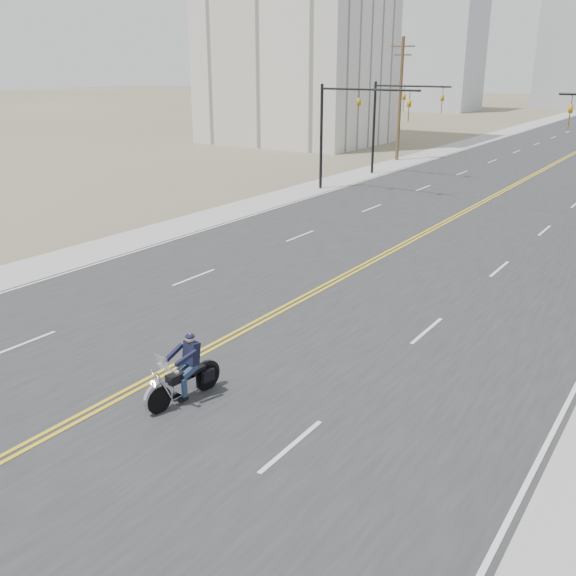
{
  "coord_description": "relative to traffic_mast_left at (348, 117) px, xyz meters",
  "views": [
    {
      "loc": [
        11.87,
        -6.47,
        8.18
      ],
      "look_at": [
        1.41,
        9.25,
        1.6
      ],
      "focal_mm": 40.0,
      "sensor_mm": 36.0,
      "label": 1
    }
  ],
  "objects": [
    {
      "name": "traffic_mast_left",
      "position": [
        0.0,
        0.0,
        0.0
      ],
      "size": [
        7.1,
        0.26,
        7.0
      ],
      "color": "black",
      "rests_on": "ground"
    },
    {
      "name": "traffic_mast_far",
      "position": [
        -0.33,
        8.0,
        -0.06
      ],
      "size": [
        6.1,
        0.26,
        7.0
      ],
      "color": "black",
      "rests_on": "ground"
    },
    {
      "name": "haze_bldg_a",
      "position": [
        -26.02,
        83.0,
        6.06
      ],
      "size": [
        14.0,
        12.0,
        22.0
      ],
      "primitive_type": "cube",
      "color": "#B7BCC6",
      "rests_on": "ground"
    },
    {
      "name": "haze_bldg_f",
      "position": [
        -41.02,
        98.0,
        3.06
      ],
      "size": [
        12.0,
        12.0,
        16.0
      ],
      "primitive_type": "cube",
      "color": "#ADB2B7",
      "rests_on": "ground"
    },
    {
      "name": "sidewalk_left",
      "position": [
        -2.52,
        38.0,
        -4.93
      ],
      "size": [
        3.0,
        200.0,
        0.01
      ],
      "primitive_type": "cube",
      "color": "#A5A5A0",
      "rests_on": "ground"
    },
    {
      "name": "ground_plane",
      "position": [
        8.98,
        -32.0,
        -4.94
      ],
      "size": [
        400.0,
        400.0,
        0.0
      ],
      "primitive_type": "plane",
      "color": "#776D56",
      "rests_on": "ground"
    },
    {
      "name": "motorcyclist",
      "position": [
        10.5,
        -27.75,
        -4.05
      ],
      "size": [
        1.25,
        2.37,
        1.77
      ],
      "primitive_type": null,
      "rotation": [
        0.0,
        0.0,
        3.02
      ],
      "color": "black",
      "rests_on": "ground"
    },
    {
      "name": "utility_pole_left",
      "position": [
        -3.52,
        16.0,
        0.54
      ],
      "size": [
        2.2,
        0.3,
        10.5
      ],
      "color": "brown",
      "rests_on": "ground"
    }
  ]
}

